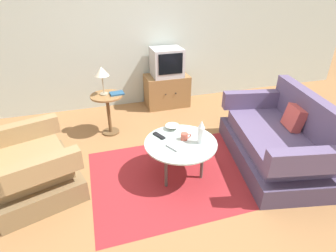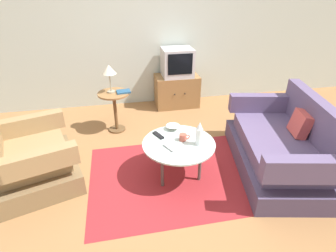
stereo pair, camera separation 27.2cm
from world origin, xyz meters
The scene contains 16 objects.
ground_plane centered at (0.00, 0.00, 0.00)m, with size 16.00×16.00×0.00m, color olive.
back_wall centered at (0.00, 2.34, 1.35)m, with size 9.00×0.12×2.70m, color #B2BCB2.
area_rug centered at (0.12, 0.02, 0.00)m, with size 2.07×1.52×0.00m, color maroon.
armchair centered at (-1.53, 0.25, 0.29)m, with size 1.09×1.20×0.84m.
couch centered at (1.39, -0.06, 0.29)m, with size 1.22×1.77×0.87m.
coffee_table centered at (0.12, 0.02, 0.43)m, with size 0.82×0.82×0.46m.
side_table centered at (-0.56, 1.28, 0.44)m, with size 0.46×0.46×0.62m.
tv_stand centered at (0.55, 2.01, 0.28)m, with size 0.76×0.48×0.56m.
television centered at (0.55, 2.01, 0.80)m, with size 0.52×0.45×0.48m.
table_lamp centered at (-0.59, 1.30, 0.94)m, with size 0.20×0.20×0.40m.
vase centered at (0.33, -0.05, 0.60)m, with size 0.08×0.08×0.28m.
mug centered at (0.18, 0.07, 0.50)m, with size 0.12×0.08×0.08m.
bowl centered at (0.12, 0.34, 0.49)m, with size 0.17×0.17×0.05m.
tv_remote_dark centered at (-0.08, 0.21, 0.47)m, with size 0.12×0.18×0.02m.
tv_remote_silver centered at (-0.01, -0.07, 0.47)m, with size 0.12×0.17×0.02m.
book centered at (-0.42, 1.27, 0.63)m, with size 0.21×0.17×0.02m.
Camera 1 is at (-0.75, -2.35, 2.07)m, focal length 28.53 mm.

